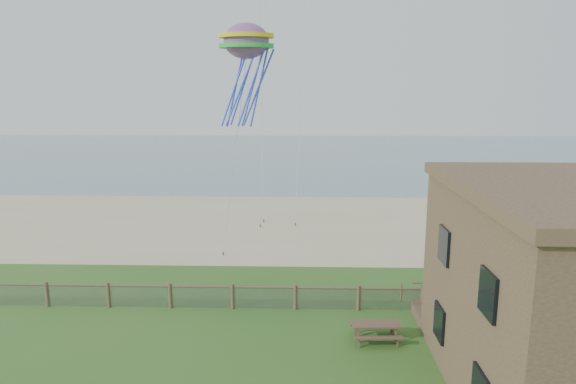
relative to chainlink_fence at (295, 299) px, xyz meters
The scene contains 6 objects.
ground 6.03m from the chainlink_fence, 90.00° to the right, with size 160.00×160.00×0.00m, color #29561D.
sand_beach 16.01m from the chainlink_fence, 90.00° to the left, with size 72.00×20.00×0.02m, color tan.
ocean 60.00m from the chainlink_fence, 90.00° to the left, with size 160.00×68.00×0.02m, color slate.
chainlink_fence is the anchor object (origin of this frame).
picnic_table 4.53m from the chainlink_fence, 40.99° to the right, with size 2.01×1.52×0.85m, color brown, non-canonical shape.
octopus_kite 12.15m from the chainlink_fence, 118.32° to the left, with size 2.93×2.07×6.04m, color red, non-canonical shape.
Camera 1 is at (0.32, -16.95, 10.34)m, focal length 32.00 mm.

